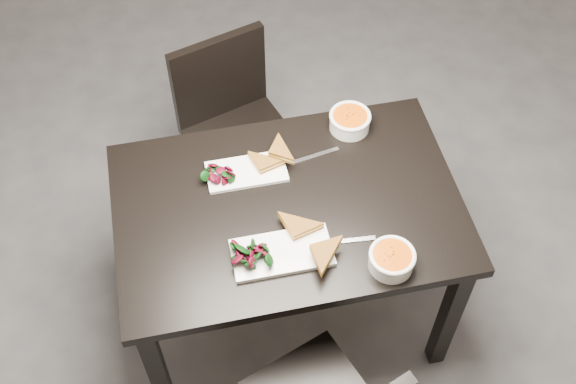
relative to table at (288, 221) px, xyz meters
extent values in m
plane|color=#47474C|center=(0.02, 0.33, -0.65)|extent=(5.00, 5.00, 0.00)
cube|color=black|center=(0.00, 0.00, 0.08)|extent=(1.20, 0.80, 0.04)
cube|color=black|center=(-0.54, -0.34, -0.30)|extent=(0.06, 0.06, 0.71)
cube|color=black|center=(0.54, -0.34, -0.30)|extent=(0.06, 0.06, 0.71)
cube|color=black|center=(-0.54, 0.34, -0.30)|extent=(0.06, 0.06, 0.71)
cube|color=black|center=(0.54, 0.34, -0.30)|extent=(0.06, 0.06, 0.71)
cube|color=black|center=(0.05, -0.39, -0.45)|extent=(0.05, 0.05, 0.41)
cube|color=black|center=(-0.07, 0.60, -0.22)|extent=(0.53, 0.53, 0.04)
cube|color=black|center=(-0.19, 0.38, -0.45)|extent=(0.05, 0.05, 0.41)
cube|color=black|center=(0.15, 0.48, -0.45)|extent=(0.05, 0.05, 0.41)
cube|color=black|center=(-0.30, 0.72, -0.45)|extent=(0.05, 0.05, 0.41)
cube|color=black|center=(0.05, 0.83, -0.45)|extent=(0.05, 0.05, 0.41)
cube|color=black|center=(-0.13, 0.78, 0.00)|extent=(0.41, 0.16, 0.40)
cube|color=white|center=(-0.06, -0.19, 0.11)|extent=(0.33, 0.16, 0.02)
cylinder|color=white|center=(0.27, -0.31, 0.13)|extent=(0.15, 0.15, 0.06)
cylinder|color=#CF4C09|center=(0.27, -0.31, 0.15)|extent=(0.13, 0.13, 0.02)
torus|color=white|center=(0.27, -0.31, 0.16)|extent=(0.15, 0.15, 0.01)
cube|color=silver|center=(0.17, -0.19, 0.10)|extent=(0.18, 0.03, 0.00)
cube|color=white|center=(-0.12, 0.17, 0.11)|extent=(0.28, 0.14, 0.01)
cylinder|color=white|center=(0.30, 0.30, 0.13)|extent=(0.15, 0.15, 0.06)
cylinder|color=#CF4C09|center=(0.30, 0.30, 0.15)|extent=(0.13, 0.13, 0.02)
torus|color=white|center=(0.30, 0.30, 0.16)|extent=(0.16, 0.16, 0.02)
cube|color=silver|center=(0.14, 0.19, 0.10)|extent=(0.18, 0.05, 0.00)
camera|label=1|loc=(-0.30, -1.43, 2.08)|focal=44.47mm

